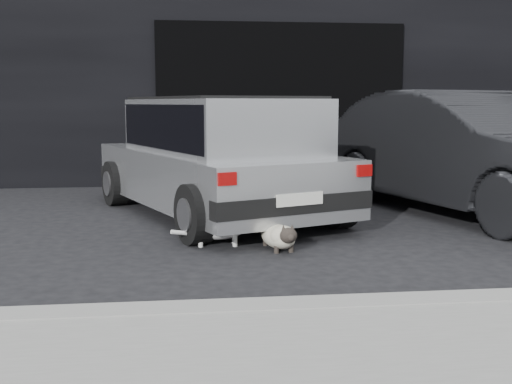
{
  "coord_description": "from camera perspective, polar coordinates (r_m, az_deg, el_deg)",
  "views": [
    {
      "loc": [
        -0.66,
        -6.34,
        1.33
      ],
      "look_at": [
        0.03,
        -0.65,
        0.53
      ],
      "focal_mm": 45.0,
      "sensor_mm": 36.0,
      "label": 1
    }
  ],
  "objects": [
    {
      "name": "cat_white",
      "position": [
        6.03,
        -3.08,
        -3.04
      ],
      "size": [
        0.81,
        0.29,
        0.38
      ],
      "rotation": [
        0.0,
        0.0,
        -1.6
      ],
      "color": "silver",
      "rests_on": "ground"
    },
    {
      "name": "silver_hatchback",
      "position": [
        7.49,
        -3.43,
        3.58
      ],
      "size": [
        2.96,
        4.15,
        1.4
      ],
      "rotation": [
        0.0,
        0.0,
        0.37
      ],
      "color": "#AEB0B3",
      "rests_on": "ground"
    },
    {
      "name": "ground",
      "position": [
        6.52,
        -0.96,
        -3.85
      ],
      "size": [
        80.0,
        80.0,
        0.0
      ],
      "primitive_type": "plane",
      "color": "black",
      "rests_on": "ground"
    },
    {
      "name": "building_facade",
      "position": [
        12.51,
        0.76,
        13.3
      ],
      "size": [
        34.0,
        4.0,
        5.0
      ],
      "primitive_type": "cube",
      "color": "black",
      "rests_on": "ground"
    },
    {
      "name": "cat_siamese",
      "position": [
        5.84,
        2.12,
        -3.96
      ],
      "size": [
        0.37,
        0.8,
        0.28
      ],
      "rotation": [
        0.0,
        0.0,
        3.32
      ],
      "color": "beige",
      "rests_on": "ground"
    },
    {
      "name": "second_car",
      "position": [
        8.08,
        18.51,
        3.34
      ],
      "size": [
        2.79,
        4.76,
        1.48
      ],
      "primitive_type": "imported",
      "rotation": [
        0.0,
        0.0,
        0.29
      ],
      "color": "black",
      "rests_on": "ground"
    },
    {
      "name": "curb",
      "position": [
        4.29,
        16.45,
        -9.65
      ],
      "size": [
        18.0,
        0.25,
        0.12
      ],
      "primitive_type": "cube",
      "color": "gray",
      "rests_on": "ground"
    },
    {
      "name": "garage_opening",
      "position": [
        10.47,
        2.23,
        7.76
      ],
      "size": [
        4.0,
        0.1,
        2.6
      ],
      "primitive_type": "cube",
      "color": "black",
      "rests_on": "ground"
    }
  ]
}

